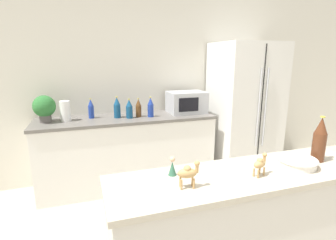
# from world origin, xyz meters

# --- Properties ---
(wall_back) EXTENTS (8.00, 0.06, 2.55)m
(wall_back) POSITION_xyz_m (0.00, 2.73, 1.27)
(wall_back) COLOR silver
(wall_back) RESTS_ON ground_plane
(back_counter) EXTENTS (2.18, 0.63, 0.90)m
(back_counter) POSITION_xyz_m (-0.32, 2.40, 0.45)
(back_counter) COLOR white
(back_counter) RESTS_ON ground_plane
(refrigerator) EXTENTS (0.84, 0.77, 1.82)m
(refrigerator) POSITION_xyz_m (1.31, 2.31, 0.91)
(refrigerator) COLOR silver
(refrigerator) RESTS_ON ground_plane
(bar_counter) EXTENTS (1.71, 0.48, 0.93)m
(bar_counter) POSITION_xyz_m (0.09, 0.49, 0.47)
(bar_counter) COLOR beige
(bar_counter) RESTS_ON ground_plane
(potted_plant) EXTENTS (0.25, 0.25, 0.31)m
(potted_plant) POSITION_xyz_m (-1.24, 2.42, 1.07)
(potted_plant) COLOR #595451
(potted_plant) RESTS_ON back_counter
(paper_towel_roll) EXTENTS (0.11, 0.11, 0.24)m
(paper_towel_roll) POSITION_xyz_m (-1.02, 2.41, 1.02)
(paper_towel_roll) COLOR white
(paper_towel_roll) RESTS_ON back_counter
(microwave) EXTENTS (0.48, 0.37, 0.28)m
(microwave) POSITION_xyz_m (0.49, 2.42, 1.04)
(microwave) COLOR #B2B5BA
(microwave) RESTS_ON back_counter
(back_bottle_0) EXTENTS (0.08, 0.08, 0.26)m
(back_bottle_0) POSITION_xyz_m (-0.43, 2.40, 1.02)
(back_bottle_0) COLOR navy
(back_bottle_0) RESTS_ON back_counter
(back_bottle_1) EXTENTS (0.07, 0.07, 0.23)m
(back_bottle_1) POSITION_xyz_m (-0.17, 2.37, 1.01)
(back_bottle_1) COLOR brown
(back_bottle_1) RESTS_ON back_counter
(back_bottle_2) EXTENTS (0.07, 0.07, 0.25)m
(back_bottle_2) POSITION_xyz_m (-0.03, 2.32, 1.02)
(back_bottle_2) COLOR navy
(back_bottle_2) RESTS_ON back_counter
(back_bottle_3) EXTENTS (0.08, 0.08, 0.24)m
(back_bottle_3) POSITION_xyz_m (-0.29, 2.33, 1.01)
(back_bottle_3) COLOR navy
(back_bottle_3) RESTS_ON back_counter
(back_bottle_4) EXTENTS (0.07, 0.07, 0.24)m
(back_bottle_4) POSITION_xyz_m (-0.73, 2.47, 1.01)
(back_bottle_4) COLOR navy
(back_bottle_4) RESTS_ON back_counter
(wine_bottle) EXTENTS (0.09, 0.09, 0.31)m
(wine_bottle) POSITION_xyz_m (0.67, 0.51, 1.08)
(wine_bottle) COLOR #562D19
(wine_bottle) RESTS_ON bar_counter
(fruit_bowl) EXTENTS (0.24, 0.24, 0.06)m
(fruit_bowl) POSITION_xyz_m (0.46, 0.47, 0.96)
(fruit_bowl) COLOR white
(fruit_bowl) RESTS_ON bar_counter
(camel_figurine) EXTENTS (0.12, 0.07, 0.15)m
(camel_figurine) POSITION_xyz_m (-0.32, 0.43, 1.02)
(camel_figurine) COLOR tan
(camel_figurine) RESTS_ON bar_counter
(camel_figurine_second) EXTENTS (0.11, 0.08, 0.14)m
(camel_figurine_second) POSITION_xyz_m (0.14, 0.43, 1.01)
(camel_figurine_second) COLOR tan
(camel_figurine_second) RESTS_ON bar_counter
(wise_man_figurine_crimson) EXTENTS (0.05, 0.05, 0.12)m
(wise_man_figurine_crimson) POSITION_xyz_m (-0.35, 0.60, 0.98)
(wise_man_figurine_crimson) COLOR #33664C
(wise_man_figurine_crimson) RESTS_ON bar_counter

